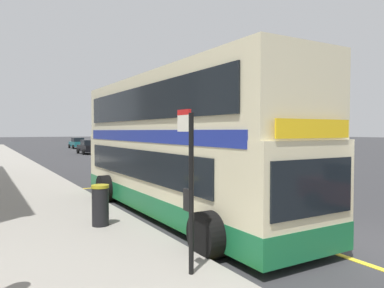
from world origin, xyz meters
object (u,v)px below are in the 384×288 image
object	(u,v)px
double_decker_bus	(175,150)
parked_car_black_kerbside	(89,147)
bus_stop_sign	(189,178)
litter_bin	(100,205)
parked_car_teal_distant	(78,143)
parked_car_white_across	(145,152)

from	to	relation	value
double_decker_bus	parked_car_black_kerbside	bearing A→B (deg)	80.16
bus_stop_sign	litter_bin	xyz separation A→B (m)	(-0.44, 4.00, -1.14)
parked_car_teal_distant	litter_bin	distance (m)	47.66
double_decker_bus	bus_stop_sign	xyz separation A→B (m)	(-2.24, -4.77, -0.23)
parked_car_white_across	parked_car_black_kerbside	bearing A→B (deg)	95.29
bus_stop_sign	parked_car_teal_distant	bearing A→B (deg)	79.14
double_decker_bus	bus_stop_sign	size ratio (longest dim) A/B	3.84
parked_car_black_kerbside	parked_car_white_across	bearing A→B (deg)	-83.60
parked_car_white_across	double_decker_bus	bearing A→B (deg)	-112.71
double_decker_bus	parked_car_white_across	distance (m)	20.72
bus_stop_sign	parked_car_teal_distant	distance (m)	51.50
parked_car_white_across	parked_car_black_kerbside	world-z (taller)	same
double_decker_bus	parked_car_black_kerbside	xyz separation A→B (m)	(5.52, 31.83, -1.27)
parked_car_black_kerbside	litter_bin	size ratio (longest dim) A/B	3.84
double_decker_bus	litter_bin	bearing A→B (deg)	-163.83
double_decker_bus	litter_bin	xyz separation A→B (m)	(-2.68, -0.78, -1.37)
double_decker_bus	bus_stop_sign	bearing A→B (deg)	-115.17
parked_car_white_across	parked_car_teal_distant	world-z (taller)	same
parked_car_teal_distant	parked_car_black_kerbside	xyz separation A→B (m)	(-1.94, -13.96, 0.00)
bus_stop_sign	parked_car_white_across	size ratio (longest dim) A/B	0.70
parked_car_teal_distant	double_decker_bus	bearing A→B (deg)	83.50
bus_stop_sign	parked_car_white_across	xyz separation A→B (m)	(9.44, 24.17, -1.03)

